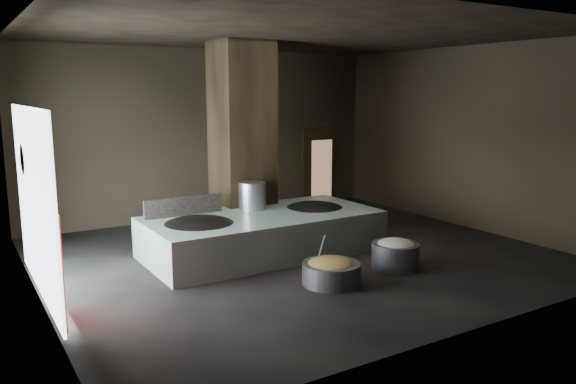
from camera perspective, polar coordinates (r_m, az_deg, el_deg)
floor at (r=11.88m, az=0.95°, el=-6.63°), size 10.00×9.00×0.10m
ceiling at (r=11.43m, az=1.02°, el=16.02°), size 10.00×9.00×0.10m
back_wall at (r=15.45m, az=-8.15°, el=5.86°), size 10.00×0.10×4.50m
front_wall at (r=8.00m, az=18.74°, el=1.47°), size 10.00×0.10×4.50m
left_wall at (r=9.72m, az=-25.05°, el=2.51°), size 0.10×9.00×4.50m
right_wall at (r=14.76m, az=17.85°, el=5.28°), size 0.10×9.00×4.50m
pillar at (r=12.93m, az=-4.68°, el=5.11°), size 1.20×1.20×4.50m
hearth_platform at (r=11.89m, az=-2.58°, el=-4.25°), size 4.89×2.36×0.85m
platform_cap at (r=11.80m, az=-2.60°, el=-2.41°), size 4.77×2.29×0.03m
wok_left at (r=11.17m, az=-9.01°, el=-3.61°), size 1.54×1.54×0.42m
wok_left_rim at (r=11.15m, az=-9.02°, el=-3.26°), size 1.57×1.57×0.05m
wok_right at (r=12.55m, az=2.70°, el=-1.96°), size 1.43×1.43×0.40m
wok_right_rim at (r=12.53m, az=2.70°, el=-1.65°), size 1.46×1.46×0.05m
stock_pot at (r=12.24m, az=-3.65°, el=-0.46°), size 0.59×0.59×0.64m
splash_guard at (r=11.83m, az=-10.54°, el=-1.48°), size 1.69×0.08×0.42m
cook at (r=14.07m, az=-1.62°, el=-0.33°), size 0.69×0.55×1.64m
veg_basin at (r=10.12m, az=4.40°, el=-8.24°), size 1.29×1.29×0.39m
veg_fill at (r=10.07m, az=4.41°, el=-7.39°), size 0.86×0.86×0.26m
ladle at (r=10.05m, az=3.23°, el=-6.23°), size 0.10×0.41×0.74m
meat_basin at (r=11.11m, az=10.84°, el=-6.39°), size 1.06×1.06×0.50m
meat_fill at (r=11.06m, az=10.87°, el=-5.41°), size 0.76×0.76×0.29m
doorway_near at (r=16.00m, az=-3.95°, el=1.94°), size 1.18×0.08×2.38m
doorway_near_glow at (r=15.65m, az=-4.33°, el=1.57°), size 0.85×0.04×2.01m
doorway_far at (r=17.22m, az=3.15°, el=2.54°), size 1.18×0.08×2.38m
doorway_far_glow at (r=17.25m, az=3.42°, el=2.38°), size 0.74×0.04×1.76m
left_opening at (r=10.03m, az=-24.34°, el=-1.00°), size 0.04×4.20×3.10m
pavilion_sliver at (r=8.95m, az=-22.45°, el=-7.08°), size 0.05×0.90×1.70m
tree_silhouette at (r=11.03m, az=-24.79°, el=3.07°), size 0.28×1.10×1.10m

